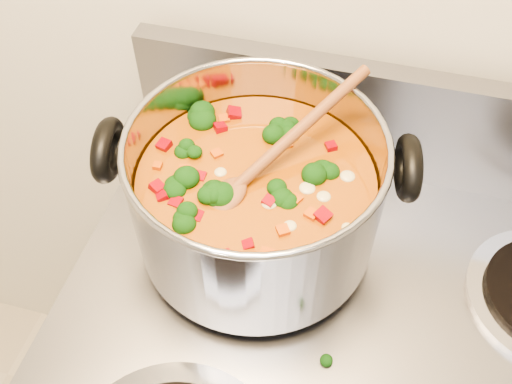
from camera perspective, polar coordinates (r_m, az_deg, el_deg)
stockpot at (r=0.63m, az=0.03°, el=-0.14°), size 0.34×0.28×0.17m
wooden_spoon at (r=0.60m, az=0.53°, el=2.79°), size 0.16×0.21×0.09m
cooktop_crumbs at (r=0.71m, az=-3.35°, el=-3.46°), size 0.19×0.33×0.01m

